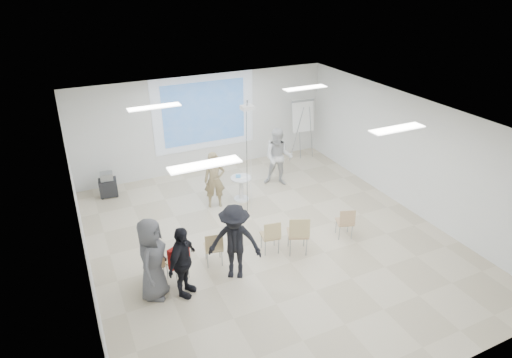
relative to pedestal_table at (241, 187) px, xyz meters
name	(u,v)px	position (x,y,z in m)	size (l,w,h in m)	color
floor	(270,241)	(-0.15, -2.08, -0.44)	(8.00, 9.00, 0.10)	beige
ceiling	(272,117)	(-0.15, -2.08, 2.66)	(8.00, 9.00, 0.10)	white
wall_back	(204,123)	(-0.15, 2.47, 1.11)	(8.00, 0.10, 3.00)	silver
wall_left	(79,225)	(-4.20, -2.08, 1.11)	(0.10, 9.00, 3.00)	silver
wall_right	(410,153)	(3.90, -2.08, 1.11)	(0.10, 9.00, 3.00)	silver
projection_halo	(204,113)	(-0.15, 2.41, 1.46)	(3.20, 0.01, 2.30)	silver
projection_image	(205,113)	(-0.15, 2.39, 1.46)	(2.60, 0.01, 1.90)	#366EB9
pedestal_table	(241,187)	(0.00, 0.00, 0.00)	(0.75, 0.75, 0.71)	white
player_left	(214,177)	(-0.76, 0.00, 0.48)	(0.64, 0.43, 1.75)	#917E59
player_right	(279,154)	(1.38, 0.43, 0.56)	(0.92, 0.74, 1.91)	silver
controller_left	(217,162)	(-0.58, 0.25, 0.76)	(0.04, 0.11, 0.04)	white
controller_right	(269,142)	(1.20, 0.68, 0.89)	(0.04, 0.11, 0.04)	white
chair_far_left	(154,263)	(-2.97, -2.44, 0.09)	(0.38, 0.41, 0.81)	tan
chair_left_mid	(179,260)	(-2.50, -2.58, 0.09)	(0.52, 0.53, 0.82)	tan
chair_left_inner	(214,246)	(-1.69, -2.42, 0.09)	(0.46, 0.48, 0.82)	tan
chair_center	(271,234)	(-0.38, -2.55, 0.09)	(0.45, 0.47, 0.83)	tan
chair_right_inner	(298,232)	(0.15, -2.83, 0.18)	(0.60, 0.62, 0.97)	tan
chair_right_far	(346,221)	(1.49, -2.77, 0.08)	(0.48, 0.50, 0.80)	tan
red_jacket	(179,256)	(-2.53, -2.74, 0.33)	(0.48, 0.11, 0.46)	#A01613
laptop	(213,245)	(-1.67, -2.33, 0.05)	(0.30, 0.22, 0.02)	black
audience_left	(182,258)	(-2.54, -3.04, 0.48)	(1.02, 0.61, 1.75)	black
audience_mid	(235,238)	(-1.42, -2.95, 0.56)	(1.23, 0.67, 1.90)	black
audience_outer	(151,255)	(-3.06, -2.82, 0.57)	(0.94, 0.62, 1.92)	#58585D
flipchart_easel	(303,116)	(2.95, 1.73, 1.11)	(0.88, 0.67, 2.04)	gray
av_cart	(108,185)	(-3.30, 1.81, -0.06)	(0.52, 0.43, 0.72)	black
ceiling_projector	(247,113)	(-0.05, -0.59, 2.29)	(0.30, 0.25, 3.00)	white
fluor_panel_nw	(154,107)	(-2.15, -0.08, 2.58)	(1.20, 0.30, 0.02)	white
fluor_panel_ne	(305,88)	(1.85, -0.08, 2.58)	(1.20, 0.30, 0.02)	white
fluor_panel_sw	(205,165)	(-2.15, -3.58, 2.58)	(1.20, 0.30, 0.02)	white
fluor_panel_se	(397,129)	(1.85, -3.58, 2.58)	(1.20, 0.30, 0.02)	white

